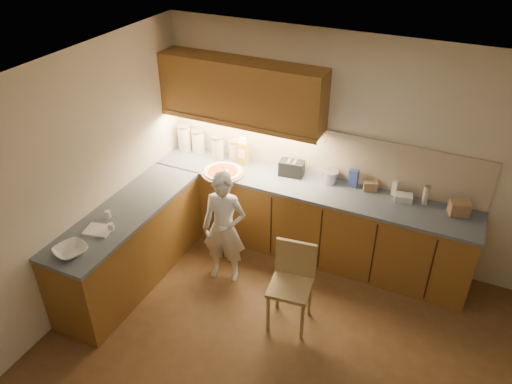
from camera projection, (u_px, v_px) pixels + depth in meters
room at (284, 217)px, 3.81m from camera, size 4.54×4.50×2.62m
l_counter at (248, 227)px, 5.75m from camera, size 3.77×2.62×0.92m
backsplash at (319, 152)px, 5.71m from camera, size 3.75×0.02×0.58m
upper_cabinets at (241, 91)px, 5.57m from camera, size 1.95×0.36×0.73m
pizza_on_board at (223, 172)px, 5.85m from camera, size 0.50×0.50×0.20m
child at (224, 228)px, 5.38m from camera, size 0.53×0.40×1.33m
wooden_chair at (292, 279)px, 4.92m from camera, size 0.45×0.45×0.90m
mixing_bowl at (71, 251)px, 4.60m from camera, size 0.37×0.37×0.07m
canister_a at (185, 137)px, 6.28m from camera, size 0.17×0.17×0.35m
canister_b at (198, 141)px, 6.26m from camera, size 0.17×0.17×0.29m
canister_c at (218, 147)px, 6.12m from camera, size 0.16×0.16×0.30m
canister_d at (235, 149)px, 6.10m from camera, size 0.16×0.16×0.26m
oil_jug at (243, 152)px, 5.99m from camera, size 0.12×0.09×0.34m
toaster at (292, 168)px, 5.79m from camera, size 0.30×0.20×0.19m
steel_pot at (330, 176)px, 5.67m from camera, size 0.19×0.19×0.14m
blue_box at (353, 178)px, 5.58m from camera, size 0.11×0.08×0.21m
card_box_a at (370, 186)px, 5.54m from camera, size 0.18×0.15×0.11m
white_bottle at (395, 188)px, 5.43m from camera, size 0.07×0.07×0.17m
flat_pack at (404, 197)px, 5.36m from camera, size 0.21×0.16×0.07m
tall_jar at (426, 195)px, 5.27m from camera, size 0.07×0.07×0.22m
card_box_b at (459, 208)px, 5.12m from camera, size 0.23×0.20×0.15m
dough_cloth at (98, 230)px, 4.92m from camera, size 0.30×0.25×0.02m
spice_jar_a at (108, 214)px, 5.10m from camera, size 0.07×0.07×0.07m
spice_jar_b at (111, 227)px, 4.91m from camera, size 0.06×0.06×0.08m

